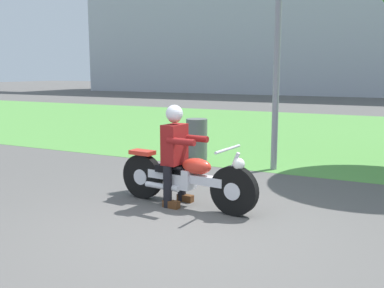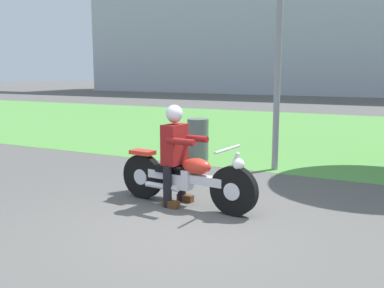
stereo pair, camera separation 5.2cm
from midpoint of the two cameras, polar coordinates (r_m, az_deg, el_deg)
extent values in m
plane|color=#565451|center=(5.28, -0.71, -11.39)|extent=(120.00, 120.00, 0.00)
cube|color=#549342|center=(14.13, 17.61, 1.35)|extent=(60.00, 12.00, 0.01)
cylinder|color=black|center=(5.83, 5.64, -5.99)|extent=(0.67, 0.18, 0.66)
cylinder|color=silver|center=(5.83, 5.64, -5.99)|extent=(0.24, 0.16, 0.23)
cylinder|color=black|center=(6.62, -6.10, -4.12)|extent=(0.67, 0.18, 0.66)
cylinder|color=silver|center=(6.62, -6.10, -4.12)|extent=(0.24, 0.16, 0.23)
cube|color=silver|center=(6.18, -0.61, -4.30)|extent=(1.21, 0.25, 0.12)
cube|color=silver|center=(6.21, -1.00, -4.42)|extent=(0.34, 0.27, 0.28)
ellipsoid|color=red|center=(6.04, 0.82, -2.86)|extent=(0.46, 0.28, 0.22)
cube|color=black|center=(6.27, -2.30, -3.16)|extent=(0.46, 0.28, 0.10)
cube|color=red|center=(6.55, -6.15, -1.06)|extent=(0.38, 0.23, 0.06)
cylinder|color=silver|center=(5.79, 5.24, -3.53)|extent=(0.26, 0.07, 0.53)
cylinder|color=silver|center=(5.76, 4.84, -0.66)|extent=(0.09, 0.66, 0.04)
sphere|color=white|center=(5.72, 6.24, -2.59)|extent=(0.16, 0.16, 0.16)
cylinder|color=silver|center=(6.26, -3.62, -5.45)|extent=(0.55, 0.13, 0.08)
cylinder|color=black|center=(6.45, -1.08, -4.81)|extent=(0.12, 0.12, 0.58)
cube|color=#593319|center=(6.48, -0.63, -6.94)|extent=(0.25, 0.12, 0.10)
cylinder|color=black|center=(6.16, -2.94, -5.50)|extent=(0.12, 0.12, 0.58)
cube|color=#593319|center=(6.19, -2.46, -7.73)|extent=(0.25, 0.12, 0.10)
cube|color=maroon|center=(6.18, -2.02, -0.03)|extent=(0.25, 0.40, 0.56)
cylinder|color=maroon|center=(6.19, 0.55, 0.73)|extent=(0.43, 0.13, 0.09)
cylinder|color=maroon|center=(5.91, -1.19, 0.32)|extent=(0.43, 0.13, 0.09)
sphere|color=#D8A884|center=(6.13, -2.04, 3.66)|extent=(0.20, 0.20, 0.20)
sphere|color=silver|center=(6.13, -2.04, 3.93)|extent=(0.24, 0.24, 0.24)
cylinder|color=gray|center=(8.51, 11.31, 15.09)|extent=(0.12, 0.12, 5.49)
cylinder|color=#595E5B|center=(9.31, 0.92, 0.55)|extent=(0.45, 0.45, 0.88)
camera|label=1|loc=(0.03, -89.76, 0.04)|focal=41.52mm
camera|label=2|loc=(0.03, 90.24, -0.04)|focal=41.52mm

